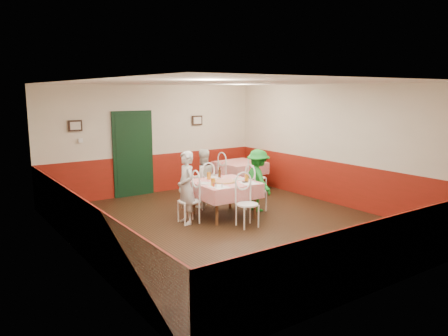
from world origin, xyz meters
TOP-DOWN VIEW (x-y plane):
  - floor at (0.00, 0.00)m, footprint 7.00×7.00m
  - ceiling at (0.00, 0.00)m, footprint 7.00×7.00m
  - back_wall at (0.00, 3.50)m, footprint 6.00×0.10m
  - front_wall at (0.00, -3.50)m, footprint 6.00×0.10m
  - left_wall at (-3.00, 0.00)m, footprint 0.10×7.00m
  - right_wall at (3.00, 0.00)m, footprint 0.10×7.00m
  - wainscot_back at (0.00, 3.48)m, footprint 6.00×0.03m
  - wainscot_front at (0.00, -3.48)m, footprint 6.00×0.03m
  - wainscot_left at (-2.98, 0.00)m, footprint 0.03×7.00m
  - wainscot_right at (2.98, 0.00)m, footprint 0.03×7.00m
  - door at (-0.60, 3.45)m, footprint 0.96×0.06m
  - picture_left at (-2.00, 3.45)m, footprint 0.32×0.03m
  - picture_right at (1.30, 3.45)m, footprint 0.32×0.03m
  - thermostat at (-1.90, 3.45)m, footprint 0.10×0.03m
  - main_table at (0.20, 0.58)m, footprint 1.26×1.26m
  - second_table at (2.03, 2.46)m, footprint 1.17×1.17m
  - chair_left at (-0.65, 0.61)m, footprint 0.46×0.46m
  - chair_right at (1.05, 0.54)m, footprint 0.43×0.43m
  - chair_far at (0.23, 1.43)m, footprint 0.44×0.44m
  - chair_near at (0.17, -0.27)m, footprint 0.47×0.47m
  - chair_second_a at (1.28, 2.46)m, footprint 0.44×0.44m
  - chair_second_b at (2.03, 1.71)m, footprint 0.44×0.44m
  - pizza at (0.17, 0.52)m, footprint 0.47×0.47m
  - plate_left at (-0.23, 0.60)m, footprint 0.26×0.26m
  - plate_right at (0.59, 0.57)m, footprint 0.26×0.26m
  - plate_far at (0.24, 0.99)m, footprint 0.26×0.26m
  - glass_a at (-0.23, 0.34)m, footprint 0.09×0.09m
  - glass_b at (0.60, 0.32)m, footprint 0.09×0.09m
  - glass_c at (0.07, 0.97)m, footprint 0.09×0.09m
  - beer_bottle at (0.34, 0.95)m, footprint 0.06×0.06m
  - shaker_a at (-0.26, 0.19)m, footprint 0.04×0.04m
  - shaker_b at (-0.16, 0.12)m, footprint 0.04×0.04m
  - shaker_c at (-0.27, 0.26)m, footprint 0.04×0.04m
  - menu_left at (-0.18, 0.21)m, footprint 0.34×0.43m
  - menu_right at (0.54, 0.16)m, footprint 0.39×0.46m
  - wallet at (0.51, 0.25)m, footprint 0.11×0.09m
  - diner_left at (-0.70, 0.61)m, footprint 0.43×0.58m
  - diner_far at (0.24, 1.48)m, footprint 0.73×0.61m
  - diner_right at (1.10, 0.54)m, footprint 0.64×0.96m

SIDE VIEW (x-z plane):
  - floor at x=0.00m, z-range 0.00..0.00m
  - main_table at x=0.20m, z-range -0.01..0.76m
  - second_table at x=2.03m, z-range -0.01..0.76m
  - chair_left at x=-0.65m, z-range 0.00..0.90m
  - chair_right at x=1.05m, z-range 0.00..0.90m
  - chair_far at x=0.23m, z-range 0.00..0.90m
  - chair_near at x=0.17m, z-range 0.00..0.90m
  - chair_second_a at x=1.28m, z-range 0.00..0.90m
  - chair_second_b at x=2.03m, z-range 0.00..0.90m
  - wainscot_back at x=0.00m, z-range 0.00..1.00m
  - wainscot_front at x=0.00m, z-range 0.00..1.00m
  - wainscot_left at x=-2.98m, z-range 0.00..1.00m
  - wainscot_right at x=2.98m, z-range 0.00..1.00m
  - diner_far at x=0.24m, z-range 0.00..1.35m
  - diner_right at x=1.10m, z-range 0.00..1.38m
  - diner_left at x=-0.70m, z-range 0.00..1.47m
  - menu_left at x=-0.18m, z-range 0.76..0.76m
  - menu_right at x=0.54m, z-range 0.76..0.76m
  - plate_left at x=-0.23m, z-range 0.76..0.77m
  - plate_right at x=0.59m, z-range 0.76..0.77m
  - plate_far at x=0.24m, z-range 0.76..0.77m
  - wallet at x=0.51m, z-range 0.76..0.78m
  - pizza at x=0.17m, z-range 0.76..0.79m
  - shaker_a at x=-0.26m, z-range 0.76..0.85m
  - shaker_b at x=-0.16m, z-range 0.76..0.85m
  - shaker_c at x=-0.27m, z-range 0.76..0.85m
  - glass_b at x=0.60m, z-range 0.76..0.91m
  - glass_c at x=0.07m, z-range 0.76..0.92m
  - glass_a at x=-0.23m, z-range 0.76..0.92m
  - beer_bottle at x=0.34m, z-range 0.76..0.98m
  - door at x=-0.60m, z-range 0.00..2.10m
  - back_wall at x=0.00m, z-range 0.00..2.80m
  - front_wall at x=0.00m, z-range 0.00..2.80m
  - left_wall at x=-3.00m, z-range 0.00..2.80m
  - right_wall at x=3.00m, z-range 0.00..2.80m
  - thermostat at x=-1.90m, z-range 1.45..1.55m
  - picture_left at x=-2.00m, z-range 1.72..1.98m
  - picture_right at x=1.30m, z-range 1.72..1.98m
  - ceiling at x=0.00m, z-range 2.80..2.80m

